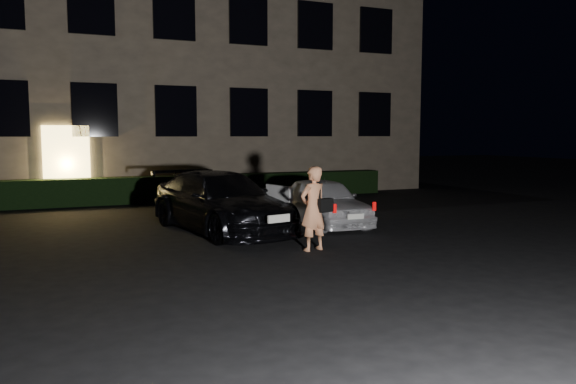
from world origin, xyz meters
name	(u,v)px	position (x,y,z in m)	size (l,w,h in m)	color
ground	(319,270)	(0.00, 0.00, 0.00)	(80.00, 80.00, 0.00)	black
building	(153,39)	(0.00, 14.99, 6.00)	(20.00, 8.11, 12.00)	brown
hedge	(180,188)	(0.00, 10.50, 0.42)	(15.00, 0.70, 0.85)	black
sedan	(221,202)	(-0.41, 4.26, 0.68)	(2.76, 4.95, 1.36)	black
hatch	(323,202)	(2.14, 4.10, 0.58)	(1.49, 3.46, 1.16)	silver
man	(313,208)	(0.60, 1.46, 0.81)	(0.74, 0.53, 1.62)	#E49061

